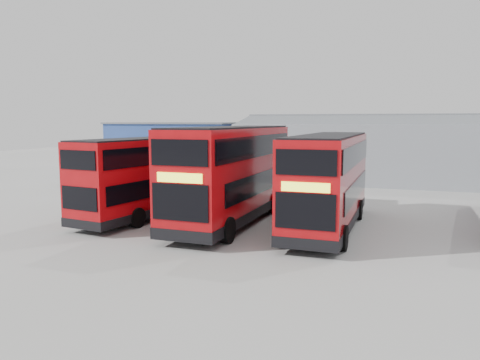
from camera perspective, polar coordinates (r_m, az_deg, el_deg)
ground_plane at (r=25.33m, az=3.12°, el=-4.77°), size 120.00×120.00×0.00m
office_block at (r=46.78m, az=-7.40°, el=3.86°), size 12.30×8.32×5.12m
maintenance_shed at (r=43.94m, az=20.61°, el=3.29°), size 30.50×12.00×5.89m
double_decker_left at (r=26.17m, az=-10.87°, el=0.31°), size 3.98×10.53×4.36m
double_decker_centre at (r=24.15m, az=-0.91°, el=0.60°), size 3.21×11.83×4.97m
double_decker_right at (r=23.08m, az=10.71°, el=-0.29°), size 2.90×10.95×4.61m
panel_van at (r=42.99m, az=-16.46°, el=1.67°), size 2.63×5.59×2.38m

